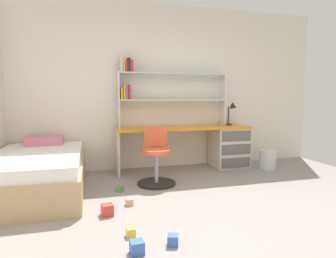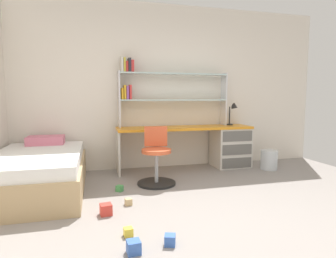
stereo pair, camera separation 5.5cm
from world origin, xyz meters
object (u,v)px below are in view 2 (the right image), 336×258
object	(u,v)px
waste_bin	(269,160)
toy_block_yellow_4	(128,232)
bed_platform	(38,172)
toy_block_blue_5	(170,240)
toy_block_natural_3	(128,202)
toy_block_green_0	(119,188)
desk_lamp	(234,110)
swivel_chair	(156,162)
toy_block_blue_1	(134,247)
desk	(218,144)
bookshelf_hutch	(159,87)
toy_block_red_2	(106,209)

from	to	relation	value
waste_bin	toy_block_yellow_4	world-z (taller)	waste_bin
bed_platform	toy_block_blue_5	size ratio (longest dim) A/B	21.49
toy_block_natural_3	toy_block_green_0	bearing A→B (deg)	96.40
desk_lamp	toy_block_natural_3	size ratio (longest dim) A/B	5.34
swivel_chair	toy_block_yellow_4	world-z (taller)	swivel_chair
waste_bin	bed_platform	bearing A→B (deg)	-175.28
bed_platform	toy_block_natural_3	bearing A→B (deg)	-34.96
swivel_chair	toy_block_blue_1	size ratio (longest dim) A/B	7.74
toy_block_natural_3	toy_block_yellow_4	xyz separation A→B (m)	(-0.08, -0.71, 0.00)
bed_platform	toy_block_blue_1	distance (m)	1.97
bed_platform	toy_block_blue_5	bearing A→B (deg)	-53.07
toy_block_blue_5	desk_lamp	bearing A→B (deg)	53.18
desk	bed_platform	size ratio (longest dim) A/B	1.20
waste_bin	toy_block_blue_1	world-z (taller)	waste_bin
waste_bin	toy_block_green_0	xyz separation A→B (m)	(-2.49, -0.51, -0.12)
waste_bin	toy_block_green_0	world-z (taller)	waste_bin
bookshelf_hutch	waste_bin	xyz separation A→B (m)	(1.73, -0.50, -1.19)
desk_lamp	desk	bearing A→B (deg)	-168.51
desk	toy_block_blue_1	world-z (taller)	desk
desk_lamp	toy_block_blue_5	xyz separation A→B (m)	(-1.77, -2.37, -0.92)
toy_block_yellow_4	toy_block_natural_3	bearing A→B (deg)	83.23
swivel_chair	toy_block_green_0	distance (m)	0.62
bookshelf_hutch	swivel_chair	world-z (taller)	bookshelf_hutch
bookshelf_hutch	toy_block_blue_1	world-z (taller)	bookshelf_hutch
toy_block_green_0	toy_block_blue_5	world-z (taller)	toy_block_blue_5
bookshelf_hutch	toy_block_blue_5	world-z (taller)	bookshelf_hutch
bed_platform	waste_bin	size ratio (longest dim) A/B	5.78
toy_block_red_2	toy_block_natural_3	distance (m)	0.33
toy_block_red_2	toy_block_natural_3	world-z (taller)	toy_block_red_2
toy_block_blue_1	toy_block_green_0	bearing A→B (deg)	89.18
bed_platform	toy_block_yellow_4	world-z (taller)	bed_platform
waste_bin	desk_lamp	bearing A→B (deg)	136.46
desk	swivel_chair	distance (m)	1.39
swivel_chair	bed_platform	xyz separation A→B (m)	(-1.49, 0.03, -0.05)
desk	toy_block_yellow_4	xyz separation A→B (m)	(-1.77, -2.07, -0.36)
bookshelf_hutch	desk_lamp	distance (m)	1.35
desk_lamp	toy_block_green_0	distance (m)	2.43
toy_block_green_0	swivel_chair	bearing A→B (deg)	21.32
swivel_chair	toy_block_green_0	world-z (taller)	swivel_chair
desk	toy_block_blue_5	size ratio (longest dim) A/B	25.84
bookshelf_hutch	toy_block_blue_1	xyz separation A→B (m)	(-0.77, -2.49, -1.30)
desk_lamp	bed_platform	size ratio (longest dim) A/B	0.21
bookshelf_hutch	toy_block_yellow_4	size ratio (longest dim) A/B	24.63
swivel_chair	toy_block_blue_1	world-z (taller)	swivel_chair
toy_block_green_0	toy_block_yellow_4	bearing A→B (deg)	-91.38
desk_lamp	waste_bin	xyz separation A→B (m)	(0.44, -0.42, -0.80)
toy_block_blue_5	toy_block_natural_3	bearing A→B (deg)	103.11
desk	toy_block_green_0	xyz separation A→B (m)	(-1.74, -0.87, -0.36)
toy_block_blue_1	toy_block_red_2	world-z (taller)	toy_block_red_2
desk_lamp	toy_block_red_2	size ratio (longest dim) A/B	3.43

